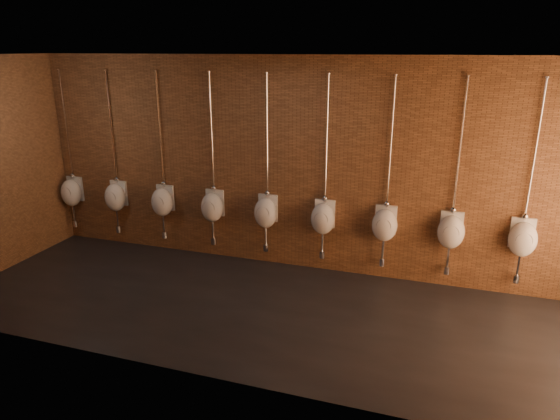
{
  "coord_description": "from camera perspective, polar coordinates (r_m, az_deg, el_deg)",
  "views": [
    {
      "loc": [
        2.02,
        -5.48,
        3.29
      ],
      "look_at": [
        -0.06,
        0.9,
        1.1
      ],
      "focal_mm": 32.0,
      "sensor_mm": 36.0,
      "label": 1
    }
  ],
  "objects": [
    {
      "name": "urinal_8",
      "position": [
        7.35,
        25.99,
        -2.89
      ],
      "size": [
        0.37,
        0.32,
        2.71
      ],
      "color": "white",
      "rests_on": "ground"
    },
    {
      "name": "urinal_2",
      "position": [
        8.42,
        -13.3,
        1.01
      ],
      "size": [
        0.37,
        0.32,
        2.71
      ],
      "color": "white",
      "rests_on": "ground"
    },
    {
      "name": "urinal_6",
      "position": [
        7.29,
        11.88,
        -1.55
      ],
      "size": [
        0.37,
        0.32,
        2.71
      ],
      "color": "white",
      "rests_on": "ground"
    },
    {
      "name": "urinal_0",
      "position": [
        9.46,
        -22.73,
        1.95
      ],
      "size": [
        0.37,
        0.32,
        2.71
      ],
      "color": "white",
      "rests_on": "ground"
    },
    {
      "name": "urinal_3",
      "position": [
        8.0,
        -7.74,
        0.45
      ],
      "size": [
        0.37,
        0.32,
        2.71
      ],
      "color": "white",
      "rests_on": "ground"
    },
    {
      "name": "room_shell",
      "position": [
        5.98,
        -2.16,
        5.72
      ],
      "size": [
        8.54,
        3.04,
        3.22
      ],
      "color": "black",
      "rests_on": "ground"
    },
    {
      "name": "urinal_4",
      "position": [
        7.66,
        -1.63,
        -0.18
      ],
      "size": [
        0.37,
        0.32,
        2.71
      ],
      "color": "white",
      "rests_on": "ground"
    },
    {
      "name": "urinal_7",
      "position": [
        7.26,
        18.96,
        -2.24
      ],
      "size": [
        0.37,
        0.32,
        2.71
      ],
      "color": "white",
      "rests_on": "ground"
    },
    {
      "name": "urinal_5",
      "position": [
        7.42,
        4.95,
        -0.85
      ],
      "size": [
        0.37,
        0.32,
        2.71
      ],
      "color": "white",
      "rests_on": "ground"
    },
    {
      "name": "ground",
      "position": [
        6.7,
        -1.95,
        -11.33
      ],
      "size": [
        8.5,
        8.5,
        0.0
      ],
      "primitive_type": "plane",
      "color": "black",
      "rests_on": "ground"
    },
    {
      "name": "urinal_1",
      "position": [
        8.91,
        -18.29,
        1.51
      ],
      "size": [
        0.37,
        0.32,
        2.71
      ],
      "color": "white",
      "rests_on": "ground"
    }
  ]
}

